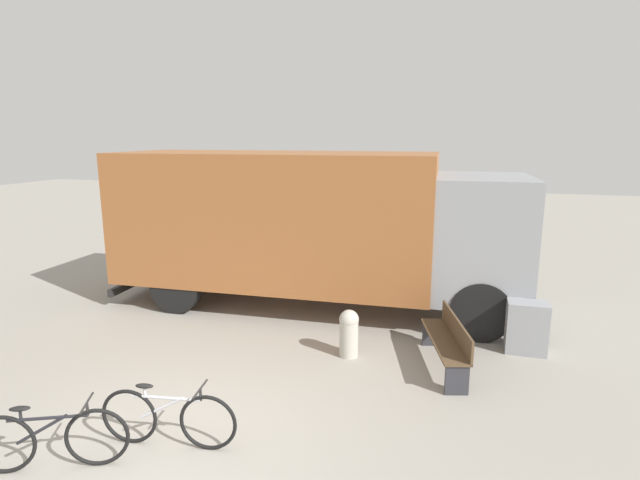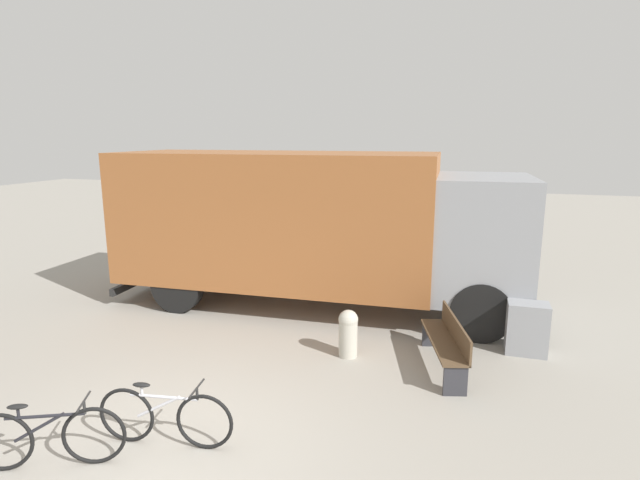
# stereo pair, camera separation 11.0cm
# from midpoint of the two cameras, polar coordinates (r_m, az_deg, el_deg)

# --- Properties ---
(ground_plane) EXTENTS (60.00, 60.00, 0.00)m
(ground_plane) POSITION_cam_midpoint_polar(r_m,az_deg,el_deg) (6.64, -17.50, -21.99)
(ground_plane) COLOR gray
(delivery_truck) EXTENTS (8.65, 2.87, 3.29)m
(delivery_truck) POSITION_cam_midpoint_polar(r_m,az_deg,el_deg) (10.59, -1.44, 2.13)
(delivery_truck) COLOR #99592D
(delivery_truck) RESTS_ON ground
(park_bench) EXTENTS (0.86, 1.86, 0.83)m
(park_bench) POSITION_cam_midpoint_polar(r_m,az_deg,el_deg) (8.28, 14.09, -11.00)
(park_bench) COLOR brown
(park_bench) RESTS_ON ground
(bicycle_near) EXTENTS (1.55, 0.74, 0.79)m
(bicycle_near) POSITION_cam_midpoint_polar(r_m,az_deg,el_deg) (6.63, -28.92, -19.30)
(bicycle_near) COLOR black
(bicycle_near) RESTS_ON ground
(bicycle_middle) EXTENTS (1.67, 0.44, 0.79)m
(bicycle_middle) POSITION_cam_midpoint_polar(r_m,az_deg,el_deg) (6.53, -17.48, -18.81)
(bicycle_middle) COLOR black
(bicycle_middle) RESTS_ON ground
(bollard_near_bench) EXTENTS (0.33, 0.33, 0.81)m
(bollard_near_bench) POSITION_cam_midpoint_polar(r_m,az_deg,el_deg) (8.47, 2.94, -10.38)
(bollard_near_bench) COLOR #B2AD9E
(bollard_near_bench) RESTS_ON ground
(utility_box) EXTENTS (0.66, 0.44, 0.89)m
(utility_box) POSITION_cam_midpoint_polar(r_m,az_deg,el_deg) (9.28, 22.21, -9.21)
(utility_box) COLOR gray
(utility_box) RESTS_ON ground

